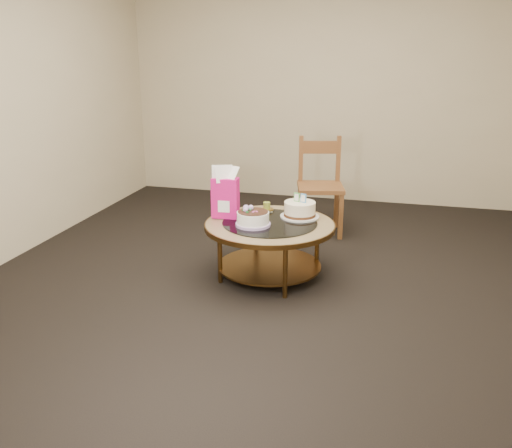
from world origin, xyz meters
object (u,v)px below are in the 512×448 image
(cream_cake, at_px, (300,210))
(dining_chair, at_px, (320,185))
(coffee_table, at_px, (270,232))
(decorated_cake, at_px, (253,219))
(gift_bag, at_px, (225,192))

(cream_cake, height_order, dining_chair, dining_chair)
(coffee_table, xyz_separation_m, cream_cake, (0.20, 0.20, 0.14))
(coffee_table, xyz_separation_m, dining_chair, (0.20, 1.24, 0.09))
(decorated_cake, distance_m, gift_bag, 0.35)
(decorated_cake, xyz_separation_m, cream_cake, (0.31, 0.31, 0.01))
(decorated_cake, height_order, gift_bag, gift_bag)
(cream_cake, distance_m, gift_bag, 0.61)
(dining_chair, bearing_deg, decorated_cake, -116.76)
(coffee_table, height_order, gift_bag, gift_bag)
(coffee_table, distance_m, dining_chair, 1.26)
(decorated_cake, xyz_separation_m, dining_chair, (0.31, 1.34, -0.04))
(cream_cake, height_order, gift_bag, gift_bag)
(cream_cake, xyz_separation_m, dining_chair, (0.01, 1.04, -0.05))
(decorated_cake, relative_size, dining_chair, 0.29)
(gift_bag, height_order, dining_chair, dining_chair)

